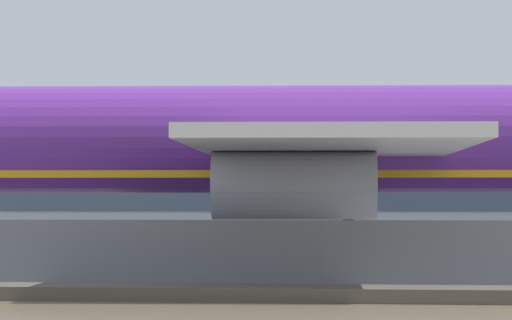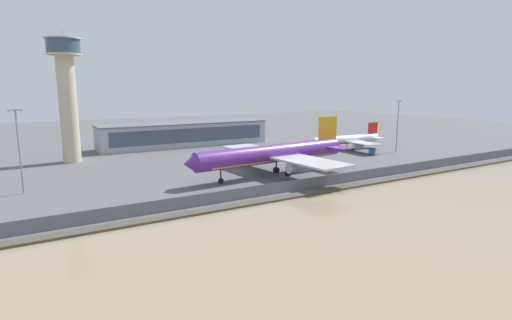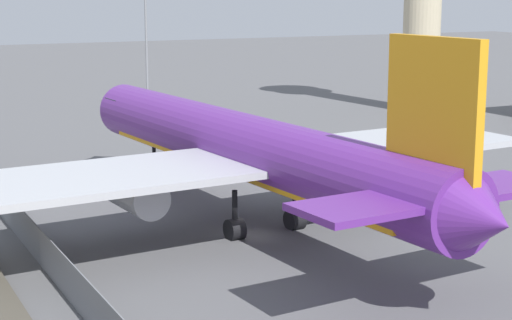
% 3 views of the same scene
% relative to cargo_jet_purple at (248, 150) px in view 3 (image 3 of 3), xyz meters
% --- Properties ---
extents(ground_plane, '(500.00, 500.00, 0.00)m').
position_rel_cargo_jet_purple_xyz_m(ground_plane, '(2.68, -1.67, -6.33)').
color(ground_plane, '#565659').
extents(perimeter_fence, '(280.00, 0.10, 2.76)m').
position_rel_cargo_jet_purple_xyz_m(perimeter_fence, '(2.68, -17.67, -4.96)').
color(perimeter_fence, slate).
rests_on(perimeter_fence, ground).
extents(cargo_jet_purple, '(57.15, 49.20, 16.60)m').
position_rel_cargo_jet_purple_xyz_m(cargo_jet_purple, '(0.00, 0.00, 0.00)').
color(cargo_jet_purple, '#602889').
rests_on(cargo_jet_purple, ground).
extents(baggage_tug, '(3.39, 3.40, 1.80)m').
position_rel_cargo_jet_purple_xyz_m(baggage_tug, '(-8.61, 20.11, -5.53)').
color(baggage_tug, white).
rests_on(baggage_tug, ground).
extents(apron_light_mast_apron_east, '(3.20, 0.40, 20.60)m').
position_rel_cargo_jet_purple_xyz_m(apron_light_mast_apron_east, '(-64.33, 14.23, 5.24)').
color(apron_light_mast_apron_east, gray).
rests_on(apron_light_mast_apron_east, ground).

